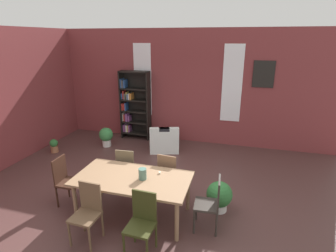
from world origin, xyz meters
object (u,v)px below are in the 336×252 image
object	(u,v)px
vase_on_table	(143,174)
potted_plant_by_shelf	(54,145)
dining_chair_head_left	(66,179)
dining_chair_near_left	(87,211)
dining_chair_near_right	(142,221)
armchair_white	(164,141)
dining_chair_head_right	(211,202)
potted_plant_window	(219,196)
dining_table	(133,181)
bookshelf_tall	(133,105)
potted_plant_corner	(106,136)
dining_chair_far_left	(127,168)
dining_chair_far_right	(169,174)

from	to	relation	value
vase_on_table	potted_plant_by_shelf	bearing A→B (deg)	149.75
vase_on_table	dining_chair_head_left	world-z (taller)	vase_on_table
dining_chair_head_left	dining_chair_near_left	xyz separation A→B (m)	(0.93, -0.75, 0.00)
dining_chair_near_right	armchair_white	bearing A→B (deg)	101.70
dining_chair_head_right	armchair_white	xyz separation A→B (m)	(-1.71, 3.02, -0.23)
dining_chair_head_left	potted_plant_window	size ratio (longest dim) A/B	1.65
dining_chair_near_left	dining_table	bearing A→B (deg)	59.11
dining_table	bookshelf_tall	world-z (taller)	bookshelf_tall
dining_table	armchair_white	bearing A→B (deg)	96.15
dining_chair_near_left	potted_plant_window	distance (m)	2.34
bookshelf_tall	potted_plant_window	bearing A→B (deg)	-46.40
potted_plant_corner	potted_plant_window	xyz separation A→B (m)	(3.53, -2.25, -0.01)
dining_chair_far_left	bookshelf_tall	xyz separation A→B (m)	(-1.09, 2.97, 0.55)
vase_on_table	dining_chair_far_left	size ratio (longest dim) A/B	0.21
vase_on_table	dining_table	bearing A→B (deg)	180.00
dining_chair_near_left	dining_chair_near_right	distance (m)	0.91
vase_on_table	dining_chair_far_right	world-z (taller)	vase_on_table
vase_on_table	bookshelf_tall	bearing A→B (deg)	114.88
dining_chair_head_left	armchair_white	size ratio (longest dim) A/B	0.94
dining_chair_head_right	potted_plant_by_shelf	size ratio (longest dim) A/B	2.48
dining_chair_near_left	vase_on_table	bearing A→B (deg)	49.58
dining_table	potted_plant_corner	xyz separation A→B (m)	(-2.05, 2.82, -0.37)
bookshelf_tall	dining_chair_head_left	bearing A→B (deg)	-87.65
dining_chair_far_right	armchair_white	xyz separation A→B (m)	(-0.77, 2.27, -0.23)
armchair_white	potted_plant_window	bearing A→B (deg)	-53.86
dining_chair_far_left	dining_chair_near_left	distance (m)	1.51
vase_on_table	dining_chair_near_left	world-z (taller)	vase_on_table
potted_plant_corner	armchair_white	bearing A→B (deg)	6.87
potted_plant_corner	dining_chair_near_right	bearing A→B (deg)	-54.88
dining_chair_near_left	potted_plant_by_shelf	distance (m)	3.95
dining_chair_far_left	potted_plant_window	distance (m)	1.94
dining_chair_head_left	dining_chair_near_left	size ratio (longest dim) A/B	1.00
potted_plant_by_shelf	potted_plant_window	size ratio (longest dim) A/B	0.67
dining_chair_far_right	dining_chair_head_right	size ratio (longest dim) A/B	1.00
dining_chair_near_left	potted_plant_by_shelf	bearing A→B (deg)	135.43
dining_table	dining_chair_near_left	distance (m)	0.89
armchair_white	potted_plant_window	world-z (taller)	armchair_white
bookshelf_tall	potted_plant_corner	size ratio (longest dim) A/B	3.76
dining_table	dining_chair_near_left	xyz separation A→B (m)	(-0.45, -0.75, -0.18)
armchair_white	potted_plant_corner	distance (m)	1.74
dining_chair_head_right	armchair_white	distance (m)	3.48
dining_chair_head_left	potted_plant_corner	distance (m)	2.90
dining_table	armchair_white	world-z (taller)	dining_table
armchair_white	potted_plant_by_shelf	size ratio (longest dim) A/B	2.63
bookshelf_tall	dining_chair_near_right	bearing A→B (deg)	-66.00
potted_plant_window	armchair_white	bearing A→B (deg)	126.14
vase_on_table	potted_plant_corner	xyz separation A→B (m)	(-2.24, 2.82, -0.54)
dining_chair_head_left	bookshelf_tall	bearing A→B (deg)	92.35
dining_table	potted_plant_by_shelf	xyz separation A→B (m)	(-3.26, 2.01, -0.49)
dining_chair_head_right	potted_plant_corner	world-z (taller)	dining_chair_head_right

